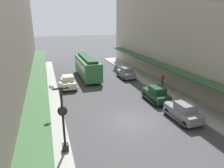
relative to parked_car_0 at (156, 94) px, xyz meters
The scene contains 12 objects.
ground_plane 5.78m from the parked_car_0, 142.34° to the right, with size 200.00×200.00×0.00m, color #424244.
sidewalk_left 12.54m from the parked_car_0, 163.82° to the right, with size 3.00×60.00×0.15m, color #A8A59E.
sidewalk_right 4.67m from the parked_car_0, 49.45° to the right, with size 3.00×60.00×0.15m, color #A8A59E.
parked_car_0 is the anchor object (origin of this frame).
parked_car_1 12.01m from the parked_car_0, 138.99° to the left, with size 2.17×4.27×1.84m.
parked_car_2 4.82m from the parked_car_0, 89.38° to the right, with size 2.16×4.27×1.84m.
parked_car_3 9.89m from the parked_car_0, 88.51° to the left, with size 2.23×4.29×1.84m.
streetcar 13.40m from the parked_car_0, 114.12° to the left, with size 2.53×9.60×3.46m.
lamp_post_with_clock 12.71m from the parked_car_0, 150.45° to the right, with size 1.42×0.44×5.16m.
fire_hydrant 2.96m from the parked_car_0, 51.39° to the right, with size 0.24×0.24×0.82m.
pedestrian_0 5.55m from the parked_car_0, 50.89° to the left, with size 0.36×0.24×1.64m.
pedestrian_1 12.80m from the parked_car_0, 167.20° to the right, with size 0.36×0.28×1.67m.
Camera 1 is at (-7.10, -15.44, 9.18)m, focal length 32.34 mm.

